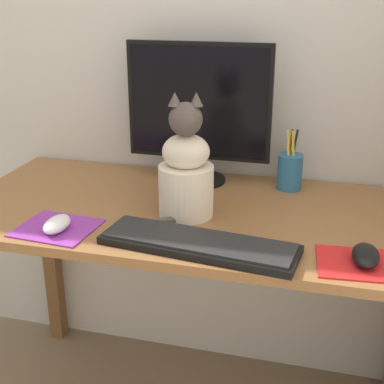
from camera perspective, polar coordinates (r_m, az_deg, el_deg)
name	(u,v)px	position (r m, az deg, el deg)	size (l,w,h in m)	color
wall_back	(224,4)	(1.70, 3.41, 19.34)	(7.00, 0.04, 2.50)	beige
desk	(195,242)	(1.52, 0.27, -5.38)	(1.33, 0.63, 0.73)	brown
monitor	(199,110)	(1.62, 0.71, 8.75)	(0.44, 0.17, 0.43)	black
keyboard	(199,244)	(1.26, 0.72, -5.53)	(0.48, 0.19, 0.02)	black
mousepad_left	(57,228)	(1.40, -14.21, -3.73)	(0.20, 0.18, 0.00)	purple
mousepad_right	(357,264)	(1.24, 17.18, -7.30)	(0.19, 0.17, 0.00)	red
computer_mouse_left	(57,224)	(1.37, -14.21, -3.34)	(0.06, 0.10, 0.03)	white
computer_mouse_right	(366,255)	(1.24, 18.03, -6.44)	(0.06, 0.11, 0.03)	black
cat	(186,171)	(1.39, -0.67, 2.21)	(0.19, 0.22, 0.33)	beige
pen_cup	(290,171)	(1.63, 10.40, 2.21)	(0.07, 0.07, 0.18)	#286089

